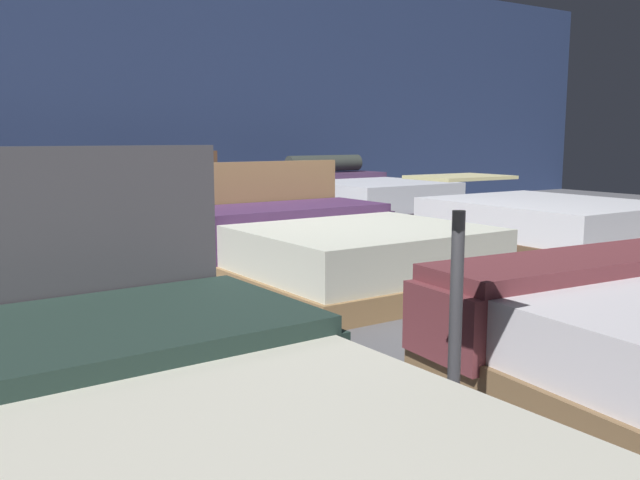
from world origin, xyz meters
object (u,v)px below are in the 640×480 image
at_px(bed_4, 327,249).
at_px(bed_5, 547,227).
at_px(bed_7, 184,212).
at_px(price_sign, 454,362).
at_px(bed_8, 360,198).

height_order(bed_4, bed_5, bed_4).
relative_size(bed_7, price_sign, 2.17).
xyz_separation_m(bed_4, bed_5, (2.36, -0.06, -0.00)).
xyz_separation_m(bed_5, bed_8, (0.05, 2.97, 0.04)).
height_order(bed_5, bed_8, bed_8).
bearing_deg(bed_8, bed_4, -132.63).
distance_m(bed_5, price_sign, 4.41).
height_order(bed_5, bed_7, bed_7).
height_order(bed_4, bed_7, bed_7).
distance_m(bed_4, bed_5, 2.36).
relative_size(bed_4, price_sign, 2.32).
relative_size(bed_5, price_sign, 2.09).
xyz_separation_m(bed_4, bed_8, (2.41, 2.90, 0.03)).
bearing_deg(bed_7, bed_4, -88.69).
relative_size(bed_4, bed_5, 1.11).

